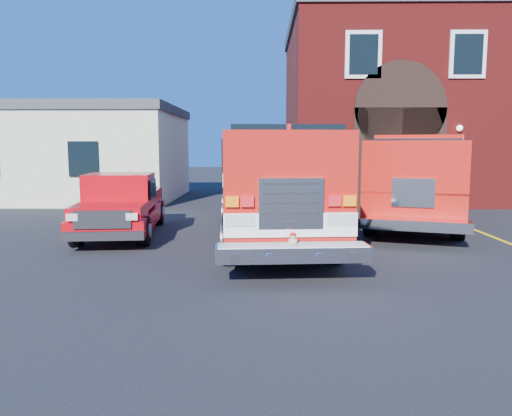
{
  "coord_description": "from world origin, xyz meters",
  "views": [
    {
      "loc": [
        0.13,
        -10.84,
        2.49
      ],
      "look_at": [
        0.0,
        -1.2,
        1.3
      ],
      "focal_mm": 35.0,
      "sensor_mm": 36.0,
      "label": 1
    }
  ],
  "objects_px": {
    "fire_station": "(444,110)",
    "fire_engine": "(269,182)",
    "pickup_truck": "(122,206)",
    "secondary_truck": "(417,175)",
    "side_building": "(72,152)"
  },
  "relations": [
    {
      "from": "side_building",
      "to": "secondary_truck",
      "type": "relative_size",
      "value": 1.11
    },
    {
      "from": "pickup_truck",
      "to": "secondary_truck",
      "type": "relative_size",
      "value": 0.6
    },
    {
      "from": "fire_engine",
      "to": "fire_station",
      "type": "bearing_deg",
      "value": 52.22
    },
    {
      "from": "fire_engine",
      "to": "pickup_truck",
      "type": "relative_size",
      "value": 1.77
    },
    {
      "from": "side_building",
      "to": "pickup_truck",
      "type": "height_order",
      "value": "side_building"
    },
    {
      "from": "fire_station",
      "to": "fire_engine",
      "type": "relative_size",
      "value": 1.56
    },
    {
      "from": "side_building",
      "to": "secondary_truck",
      "type": "distance_m",
      "value": 16.02
    },
    {
      "from": "side_building",
      "to": "pickup_truck",
      "type": "bearing_deg",
      "value": -62.45
    },
    {
      "from": "fire_engine",
      "to": "pickup_truck",
      "type": "xyz_separation_m",
      "value": [
        -4.16,
        0.35,
        -0.7
      ]
    },
    {
      "from": "pickup_truck",
      "to": "side_building",
      "type": "bearing_deg",
      "value": 117.55
    },
    {
      "from": "fire_engine",
      "to": "pickup_truck",
      "type": "bearing_deg",
      "value": 175.14
    },
    {
      "from": "side_building",
      "to": "fire_engine",
      "type": "bearing_deg",
      "value": -47.66
    },
    {
      "from": "pickup_truck",
      "to": "fire_station",
      "type": "bearing_deg",
      "value": 40.18
    },
    {
      "from": "fire_station",
      "to": "fire_engine",
      "type": "xyz_separation_m",
      "value": [
        -8.68,
        -11.2,
        -2.73
      ]
    },
    {
      "from": "fire_station",
      "to": "pickup_truck",
      "type": "distance_m",
      "value": 17.16
    }
  ]
}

